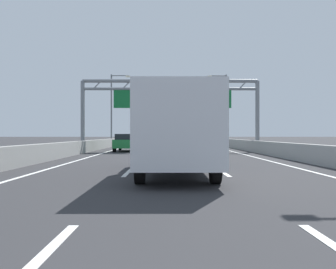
% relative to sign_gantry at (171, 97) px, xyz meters
% --- Properties ---
extents(ground_plane, '(260.00, 260.00, 0.00)m').
position_rel_sign_gantry_xyz_m(ground_plane, '(-0.05, 70.62, -4.80)').
color(ground_plane, '#2D2D30').
extents(lane_dash_left_0, '(0.16, 3.00, 0.01)m').
position_rel_sign_gantry_xyz_m(lane_dash_left_0, '(-1.85, -25.88, -4.79)').
color(lane_dash_left_0, white).
rests_on(lane_dash_left_0, ground_plane).
extents(lane_dash_left_1, '(0.16, 3.00, 0.01)m').
position_rel_sign_gantry_xyz_m(lane_dash_left_1, '(-1.85, -16.88, -4.79)').
color(lane_dash_left_1, white).
rests_on(lane_dash_left_1, ground_plane).
extents(lane_dash_left_2, '(0.16, 3.00, 0.01)m').
position_rel_sign_gantry_xyz_m(lane_dash_left_2, '(-1.85, -7.88, -4.79)').
color(lane_dash_left_2, white).
rests_on(lane_dash_left_2, ground_plane).
extents(lane_dash_left_3, '(0.16, 3.00, 0.01)m').
position_rel_sign_gantry_xyz_m(lane_dash_left_3, '(-1.85, 1.12, -4.79)').
color(lane_dash_left_3, white).
rests_on(lane_dash_left_3, ground_plane).
extents(lane_dash_left_4, '(0.16, 3.00, 0.01)m').
position_rel_sign_gantry_xyz_m(lane_dash_left_4, '(-1.85, 10.12, -4.79)').
color(lane_dash_left_4, white).
rests_on(lane_dash_left_4, ground_plane).
extents(lane_dash_left_5, '(0.16, 3.00, 0.01)m').
position_rel_sign_gantry_xyz_m(lane_dash_left_5, '(-1.85, 19.12, -4.79)').
color(lane_dash_left_5, white).
rests_on(lane_dash_left_5, ground_plane).
extents(lane_dash_left_6, '(0.16, 3.00, 0.01)m').
position_rel_sign_gantry_xyz_m(lane_dash_left_6, '(-1.85, 28.12, -4.79)').
color(lane_dash_left_6, white).
rests_on(lane_dash_left_6, ground_plane).
extents(lane_dash_left_7, '(0.16, 3.00, 0.01)m').
position_rel_sign_gantry_xyz_m(lane_dash_left_7, '(-1.85, 37.12, -4.79)').
color(lane_dash_left_7, white).
rests_on(lane_dash_left_7, ground_plane).
extents(lane_dash_left_8, '(0.16, 3.00, 0.01)m').
position_rel_sign_gantry_xyz_m(lane_dash_left_8, '(-1.85, 46.12, -4.79)').
color(lane_dash_left_8, white).
rests_on(lane_dash_left_8, ground_plane).
extents(lane_dash_left_9, '(0.16, 3.00, 0.01)m').
position_rel_sign_gantry_xyz_m(lane_dash_left_9, '(-1.85, 55.12, -4.79)').
color(lane_dash_left_9, white).
rests_on(lane_dash_left_9, ground_plane).
extents(lane_dash_left_10, '(0.16, 3.00, 0.01)m').
position_rel_sign_gantry_xyz_m(lane_dash_left_10, '(-1.85, 64.12, -4.79)').
color(lane_dash_left_10, white).
rests_on(lane_dash_left_10, ground_plane).
extents(lane_dash_left_11, '(0.16, 3.00, 0.01)m').
position_rel_sign_gantry_xyz_m(lane_dash_left_11, '(-1.85, 73.12, -4.79)').
color(lane_dash_left_11, white).
rests_on(lane_dash_left_11, ground_plane).
extents(lane_dash_left_12, '(0.16, 3.00, 0.01)m').
position_rel_sign_gantry_xyz_m(lane_dash_left_12, '(-1.85, 82.12, -4.79)').
color(lane_dash_left_12, white).
rests_on(lane_dash_left_12, ground_plane).
extents(lane_dash_left_13, '(0.16, 3.00, 0.01)m').
position_rel_sign_gantry_xyz_m(lane_dash_left_13, '(-1.85, 91.12, -4.79)').
color(lane_dash_left_13, white).
rests_on(lane_dash_left_13, ground_plane).
extents(lane_dash_left_14, '(0.16, 3.00, 0.01)m').
position_rel_sign_gantry_xyz_m(lane_dash_left_14, '(-1.85, 100.12, -4.79)').
color(lane_dash_left_14, white).
rests_on(lane_dash_left_14, ground_plane).
extents(lane_dash_left_15, '(0.16, 3.00, 0.01)m').
position_rel_sign_gantry_xyz_m(lane_dash_left_15, '(-1.85, 109.12, -4.79)').
color(lane_dash_left_15, white).
rests_on(lane_dash_left_15, ground_plane).
extents(lane_dash_left_16, '(0.16, 3.00, 0.01)m').
position_rel_sign_gantry_xyz_m(lane_dash_left_16, '(-1.85, 118.12, -4.79)').
color(lane_dash_left_16, white).
rests_on(lane_dash_left_16, ground_plane).
extents(lane_dash_left_17, '(0.16, 3.00, 0.01)m').
position_rel_sign_gantry_xyz_m(lane_dash_left_17, '(-1.85, 127.12, -4.79)').
color(lane_dash_left_17, white).
rests_on(lane_dash_left_17, ground_plane).
extents(lane_dash_right_1, '(0.16, 3.00, 0.01)m').
position_rel_sign_gantry_xyz_m(lane_dash_right_1, '(1.75, -16.88, -4.79)').
color(lane_dash_right_1, white).
rests_on(lane_dash_right_1, ground_plane).
extents(lane_dash_right_2, '(0.16, 3.00, 0.01)m').
position_rel_sign_gantry_xyz_m(lane_dash_right_2, '(1.75, -7.88, -4.79)').
color(lane_dash_right_2, white).
rests_on(lane_dash_right_2, ground_plane).
extents(lane_dash_right_3, '(0.16, 3.00, 0.01)m').
position_rel_sign_gantry_xyz_m(lane_dash_right_3, '(1.75, 1.12, -4.79)').
color(lane_dash_right_3, white).
rests_on(lane_dash_right_3, ground_plane).
extents(lane_dash_right_4, '(0.16, 3.00, 0.01)m').
position_rel_sign_gantry_xyz_m(lane_dash_right_4, '(1.75, 10.12, -4.79)').
color(lane_dash_right_4, white).
rests_on(lane_dash_right_4, ground_plane).
extents(lane_dash_right_5, '(0.16, 3.00, 0.01)m').
position_rel_sign_gantry_xyz_m(lane_dash_right_5, '(1.75, 19.12, -4.79)').
color(lane_dash_right_5, white).
rests_on(lane_dash_right_5, ground_plane).
extents(lane_dash_right_6, '(0.16, 3.00, 0.01)m').
position_rel_sign_gantry_xyz_m(lane_dash_right_6, '(1.75, 28.12, -4.79)').
color(lane_dash_right_6, white).
rests_on(lane_dash_right_6, ground_plane).
extents(lane_dash_right_7, '(0.16, 3.00, 0.01)m').
position_rel_sign_gantry_xyz_m(lane_dash_right_7, '(1.75, 37.12, -4.79)').
color(lane_dash_right_7, white).
rests_on(lane_dash_right_7, ground_plane).
extents(lane_dash_right_8, '(0.16, 3.00, 0.01)m').
position_rel_sign_gantry_xyz_m(lane_dash_right_8, '(1.75, 46.12, -4.79)').
color(lane_dash_right_8, white).
rests_on(lane_dash_right_8, ground_plane).
extents(lane_dash_right_9, '(0.16, 3.00, 0.01)m').
position_rel_sign_gantry_xyz_m(lane_dash_right_9, '(1.75, 55.12, -4.79)').
color(lane_dash_right_9, white).
rests_on(lane_dash_right_9, ground_plane).
extents(lane_dash_right_10, '(0.16, 3.00, 0.01)m').
position_rel_sign_gantry_xyz_m(lane_dash_right_10, '(1.75, 64.12, -4.79)').
color(lane_dash_right_10, white).
rests_on(lane_dash_right_10, ground_plane).
extents(lane_dash_right_11, '(0.16, 3.00, 0.01)m').
position_rel_sign_gantry_xyz_m(lane_dash_right_11, '(1.75, 73.12, -4.79)').
color(lane_dash_right_11, white).
rests_on(lane_dash_right_11, ground_plane).
extents(lane_dash_right_12, '(0.16, 3.00, 0.01)m').
position_rel_sign_gantry_xyz_m(lane_dash_right_12, '(1.75, 82.12, -4.79)').
color(lane_dash_right_12, white).
rests_on(lane_dash_right_12, ground_plane).
extents(lane_dash_right_13, '(0.16, 3.00, 0.01)m').
position_rel_sign_gantry_xyz_m(lane_dash_right_13, '(1.75, 91.12, -4.79)').
color(lane_dash_right_13, white).
rests_on(lane_dash_right_13, ground_plane).
extents(lane_dash_right_14, '(0.16, 3.00, 0.01)m').
position_rel_sign_gantry_xyz_m(lane_dash_right_14, '(1.75, 100.12, -4.79)').
color(lane_dash_right_14, white).
rests_on(lane_dash_right_14, ground_plane).
extents(lane_dash_right_15, '(0.16, 3.00, 0.01)m').
position_rel_sign_gantry_xyz_m(lane_dash_right_15, '(1.75, 109.12, -4.79)').
color(lane_dash_right_15, white).
rests_on(lane_dash_right_15, ground_plane).
extents(lane_dash_right_16, '(0.16, 3.00, 0.01)m').
position_rel_sign_gantry_xyz_m(lane_dash_right_16, '(1.75, 118.12, -4.79)').
color(lane_dash_right_16, white).
rests_on(lane_dash_right_16, ground_plane).
extents(lane_dash_right_17, '(0.16, 3.00, 0.01)m').
position_rel_sign_gantry_xyz_m(lane_dash_right_17, '(1.75, 127.12, -4.79)').
color(lane_dash_right_17, white).
rests_on(lane_dash_right_17, ground_plane).
extents(edge_line_left, '(0.16, 176.00, 0.01)m').
position_rel_sign_gantry_xyz_m(edge_line_left, '(-5.30, 58.62, -4.79)').
color(edge_line_left, white).
rests_on(edge_line_left, ground_plane).
extents(edge_line_right, '(0.16, 176.00, 0.01)m').
position_rel_sign_gantry_xyz_m(edge_line_right, '(5.20, 58.62, -4.79)').
color(edge_line_right, white).
rests_on(edge_line_right, ground_plane).
extents(barrier_left, '(0.45, 220.00, 0.95)m').
position_rel_sign_gantry_xyz_m(barrier_left, '(-6.95, 80.62, -4.33)').
color(barrier_left, '#9E9E99').
rests_on(barrier_left, ground_plane).
extents(barrier_right, '(0.45, 220.00, 0.95)m').
position_rel_sign_gantry_xyz_m(barrier_right, '(6.85, 80.62, -4.33)').
color(barrier_right, '#9E9E99').
rests_on(barrier_right, ground_plane).
extents(sign_gantry, '(15.87, 0.36, 6.36)m').
position_rel_sign_gantry_xyz_m(sign_gantry, '(0.00, 0.00, 0.00)').
color(sign_gantry, gray).
rests_on(sign_gantry, ground_plane).
extents(streetlamp_left_mid, '(2.58, 0.28, 9.50)m').
position_rel_sign_gantry_xyz_m(streetlamp_left_mid, '(-7.51, 15.15, 0.60)').
color(streetlamp_left_mid, slate).
rests_on(streetlamp_left_mid, ground_plane).
extents(streetlamp_right_mid, '(2.58, 0.28, 9.50)m').
position_rel_sign_gantry_xyz_m(streetlamp_right_mid, '(7.42, 15.15, 0.60)').
color(streetlamp_right_mid, slate).
rests_on(streetlamp_right_mid, ground_plane).
extents(streetlamp_left_far, '(2.58, 0.28, 9.50)m').
position_rel_sign_gantry_xyz_m(streetlamp_left_far, '(-7.51, 46.79, 0.60)').
color(streetlamp_left_far, slate).
rests_on(streetlamp_left_far, ground_plane).
extents(streetlamp_right_far, '(2.58, 0.28, 9.50)m').
position_rel_sign_gantry_xyz_m(streetlamp_right_far, '(7.42, 46.79, 0.60)').
color(streetlamp_right_far, slate).
rests_on(streetlamp_right_far, ground_plane).
extents(yellow_car, '(1.82, 4.40, 1.55)m').
position_rel_sign_gantry_xyz_m(yellow_car, '(-3.71, 109.43, -4.01)').
color(yellow_car, yellow).
rests_on(yellow_car, ground_plane).
extents(green_car, '(1.73, 4.47, 1.50)m').
position_rel_sign_gantry_xyz_m(green_car, '(-3.89, -0.64, -4.03)').
color(green_car, '#1E7A38').
rests_on(green_car, ground_plane).
extents(blue_car, '(1.86, 4.29, 1.40)m').
position_rel_sign_gantry_xyz_m(blue_car, '(3.33, 18.35, -4.07)').
color(blue_car, '#2347AD').
rests_on(blue_car, ground_plane).
extents(white_car, '(1.79, 4.40, 1.45)m').
position_rel_sign_gantry_xyz_m(white_car, '(-0.11, 59.48, -4.06)').
color(white_car, silver).
rests_on(white_car, ground_plane).
extents(black_car, '(1.74, 4.40, 1.42)m').
position_rel_sign_gantry_xyz_m(black_car, '(0.14, 15.40, -4.06)').
color(black_car, black).
rests_on(black_car, ground_plane).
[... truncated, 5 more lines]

